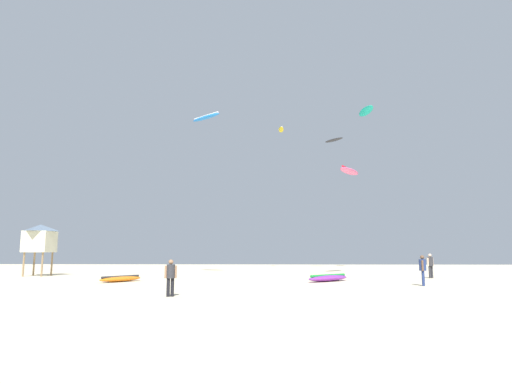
% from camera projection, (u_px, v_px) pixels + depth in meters
% --- Properties ---
extents(ground_plane, '(120.00, 120.00, 0.00)m').
position_uv_depth(ground_plane, '(231.00, 314.00, 12.83)').
color(ground_plane, beige).
extents(person_foreground, '(0.48, 0.35, 1.54)m').
position_uv_depth(person_foreground, '(171.00, 275.00, 18.11)').
color(person_foreground, black).
rests_on(person_foreground, ground).
extents(person_midground, '(0.39, 0.54, 1.70)m').
position_uv_depth(person_midground, '(423.00, 268.00, 24.10)').
color(person_midground, navy).
rests_on(person_midground, ground).
extents(person_left, '(0.54, 0.40, 1.79)m').
position_uv_depth(person_left, '(430.00, 264.00, 31.76)').
color(person_left, '#2D2D33').
rests_on(person_left, ground).
extents(kite_grounded_near, '(2.40, 3.31, 0.41)m').
position_uv_depth(kite_grounded_near, '(121.00, 279.00, 27.54)').
color(kite_grounded_near, orange).
rests_on(kite_grounded_near, ground).
extents(kite_grounded_mid, '(3.44, 3.50, 0.47)m').
position_uv_depth(kite_grounded_mid, '(328.00, 278.00, 27.90)').
color(kite_grounded_mid, purple).
rests_on(kite_grounded_mid, ground).
extents(lifeguard_tower, '(2.30, 2.30, 4.15)m').
position_uv_depth(lifeguard_tower, '(40.00, 238.00, 34.98)').
color(lifeguard_tower, '#8C704C').
rests_on(lifeguard_tower, ground).
extents(kite_aloft_0, '(1.76, 4.04, 0.76)m').
position_uv_depth(kite_aloft_0, '(366.00, 111.00, 52.82)').
color(kite_aloft_0, '#19B29E').
extents(kite_aloft_1, '(2.46, 2.74, 0.31)m').
position_uv_depth(kite_aloft_1, '(334.00, 140.00, 54.07)').
color(kite_aloft_1, '#2D2D33').
extents(kite_aloft_2, '(0.87, 2.29, 0.51)m').
position_uv_depth(kite_aloft_2, '(281.00, 130.00, 53.83)').
color(kite_aloft_2, yellow).
extents(kite_aloft_3, '(2.81, 3.88, 0.45)m').
position_uv_depth(kite_aloft_3, '(349.00, 171.00, 39.03)').
color(kite_aloft_3, '#E5598C').
extents(kite_aloft_4, '(3.23, 2.88, 0.64)m').
position_uv_depth(kite_aloft_4, '(206.00, 117.00, 38.35)').
color(kite_aloft_4, blue).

